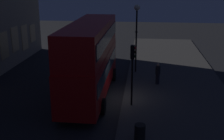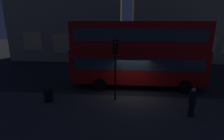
{
  "view_description": "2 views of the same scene",
  "coord_description": "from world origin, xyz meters",
  "px_view_note": "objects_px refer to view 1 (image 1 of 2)",
  "views": [
    {
      "loc": [
        -18.98,
        -2.05,
        8.02
      ],
      "look_at": [
        -0.14,
        0.08,
        2.17
      ],
      "focal_mm": 46.8,
      "sensor_mm": 36.0,
      "label": 1
    },
    {
      "loc": [
        -0.51,
        -12.31,
        5.24
      ],
      "look_at": [
        -1.53,
        0.14,
        1.79
      ],
      "focal_mm": 28.07,
      "sensor_mm": 36.0,
      "label": 2
    }
  ],
  "objects_px": {
    "traffic_light_near_kerb": "(133,63)",
    "street_lamp": "(137,23)",
    "litter_bin": "(140,133)",
    "pedestrian": "(158,74)",
    "traffic_light_far_side": "(80,31)",
    "double_decker_bus": "(90,56)"
  },
  "relations": [
    {
      "from": "street_lamp",
      "to": "double_decker_bus",
      "type": "bearing_deg",
      "value": 152.8
    },
    {
      "from": "traffic_light_far_side",
      "to": "street_lamp",
      "type": "height_order",
      "value": "street_lamp"
    },
    {
      "from": "traffic_light_near_kerb",
      "to": "street_lamp",
      "type": "relative_size",
      "value": 0.68
    },
    {
      "from": "street_lamp",
      "to": "pedestrian",
      "type": "distance_m",
      "value": 4.97
    },
    {
      "from": "traffic_light_far_side",
      "to": "pedestrian",
      "type": "xyz_separation_m",
      "value": [
        -8.47,
        -8.03,
        -1.82
      ]
    },
    {
      "from": "traffic_light_near_kerb",
      "to": "litter_bin",
      "type": "height_order",
      "value": "traffic_light_near_kerb"
    },
    {
      "from": "traffic_light_near_kerb",
      "to": "litter_bin",
      "type": "xyz_separation_m",
      "value": [
        -4.39,
        -0.62,
        -2.46
      ]
    },
    {
      "from": "street_lamp",
      "to": "pedestrian",
      "type": "bearing_deg",
      "value": -148.67
    },
    {
      "from": "pedestrian",
      "to": "litter_bin",
      "type": "bearing_deg",
      "value": -139.27
    },
    {
      "from": "traffic_light_near_kerb",
      "to": "street_lamp",
      "type": "xyz_separation_m",
      "value": [
        7.4,
        0.02,
        1.45
      ]
    },
    {
      "from": "double_decker_bus",
      "to": "litter_bin",
      "type": "distance_m",
      "value": 7.39
    },
    {
      "from": "pedestrian",
      "to": "traffic_light_near_kerb",
      "type": "bearing_deg",
      "value": -154.11
    },
    {
      "from": "double_decker_bus",
      "to": "street_lamp",
      "type": "height_order",
      "value": "street_lamp"
    },
    {
      "from": "traffic_light_near_kerb",
      "to": "street_lamp",
      "type": "height_order",
      "value": "street_lamp"
    },
    {
      "from": "traffic_light_near_kerb",
      "to": "pedestrian",
      "type": "distance_m",
      "value": 5.15
    },
    {
      "from": "traffic_light_far_side",
      "to": "street_lamp",
      "type": "distance_m",
      "value": 8.4
    },
    {
      "from": "double_decker_bus",
      "to": "litter_bin",
      "type": "relative_size",
      "value": 12.05
    },
    {
      "from": "litter_bin",
      "to": "double_decker_bus",
      "type": "bearing_deg",
      "value": 31.27
    },
    {
      "from": "pedestrian",
      "to": "traffic_light_far_side",
      "type": "bearing_deg",
      "value": 92.03
    },
    {
      "from": "pedestrian",
      "to": "double_decker_bus",
      "type": "bearing_deg",
      "value": 168.52
    },
    {
      "from": "litter_bin",
      "to": "pedestrian",
      "type": "bearing_deg",
      "value": -7.84
    },
    {
      "from": "traffic_light_near_kerb",
      "to": "pedestrian",
      "type": "relative_size",
      "value": 2.38
    }
  ]
}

